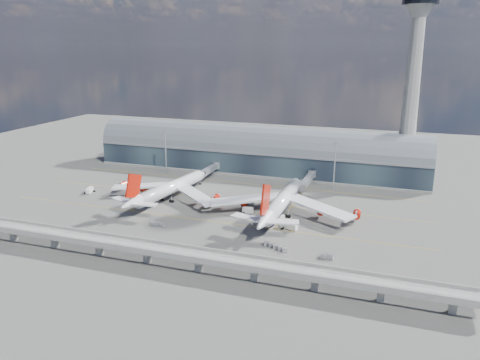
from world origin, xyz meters
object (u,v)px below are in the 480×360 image
(floodlight_mast_left, at_px, (166,151))
(cargo_train_1, at_px, (275,247))
(airliner_left, at_px, (168,189))
(cargo_train_2, at_px, (327,256))
(service_truck_0, at_px, (90,190))
(floodlight_mast_right, at_px, (335,165))
(service_truck_5, at_px, (165,192))
(airliner_right, at_px, (282,202))
(service_truck_4, at_px, (251,200))
(service_truck_3, at_px, (278,219))
(service_truck_1, at_px, (248,210))
(control_tower, at_px, (412,89))
(service_truck_2, at_px, (289,226))
(cargo_train_0, at_px, (158,224))

(floodlight_mast_left, height_order, cargo_train_1, floodlight_mast_left)
(airliner_left, relative_size, cargo_train_2, 13.12)
(service_truck_0, bearing_deg, cargo_train_2, -34.43)
(cargo_train_1, bearing_deg, cargo_train_2, -120.89)
(floodlight_mast_right, xyz_separation_m, airliner_left, (-75.06, -45.54, -7.69))
(airliner_left, height_order, service_truck_0, airliner_left)
(floodlight_mast_right, height_order, service_truck_5, floodlight_mast_right)
(floodlight_mast_left, distance_m, airliner_right, 95.89)
(airliner_right, xyz_separation_m, service_truck_4, (-17.90, 10.33, -4.45))
(service_truck_3, relative_size, service_truck_4, 1.06)
(floodlight_mast_left, relative_size, service_truck_1, 5.39)
(airliner_right, xyz_separation_m, cargo_train_1, (6.83, -36.72, -5.27))
(floodlight_mast_right, bearing_deg, control_tower, 38.66)
(service_truck_2, bearing_deg, service_truck_0, 101.51)
(control_tower, xyz_separation_m, airliner_right, (-51.77, -75.01, -45.60))
(floodlight_mast_right, bearing_deg, service_truck_2, -98.66)
(cargo_train_1, bearing_deg, service_truck_3, -11.63)
(service_truck_0, bearing_deg, control_tower, 8.06)
(service_truck_2, bearing_deg, airliner_left, 94.36)
(cargo_train_1, bearing_deg, floodlight_mast_right, -30.93)
(service_truck_3, height_order, service_truck_5, service_truck_3)
(airliner_left, height_order, cargo_train_1, airliner_left)
(floodlight_mast_right, distance_m, cargo_train_1, 85.30)
(service_truck_2, xyz_separation_m, cargo_train_1, (-0.37, -20.85, -0.69))
(floodlight_mast_left, height_order, service_truck_5, floodlight_mast_left)
(cargo_train_1, bearing_deg, service_truck_4, 3.57)
(floodlight_mast_right, height_order, airliner_right, floodlight_mast_right)
(service_truck_4, relative_size, cargo_train_2, 1.15)
(floodlight_mast_right, relative_size, service_truck_2, 3.21)
(service_truck_2, xyz_separation_m, cargo_train_2, (19.62, -23.21, -0.56))
(service_truck_0, xyz_separation_m, service_truck_3, (103.93, -8.95, 0.13))
(floodlight_mast_right, bearing_deg, service_truck_4, -133.39)
(service_truck_5, relative_size, cargo_train_2, 1.07)
(airliner_left, bearing_deg, cargo_train_1, -21.63)
(cargo_train_0, height_order, cargo_train_1, cargo_train_0)
(airliner_left, distance_m, service_truck_0, 45.05)
(service_truck_0, distance_m, service_truck_4, 85.89)
(airliner_right, xyz_separation_m, service_truck_2, (7.20, -15.87, -4.58))
(airliner_left, distance_m, cargo_train_2, 94.41)
(floodlight_mast_right, height_order, service_truck_3, floodlight_mast_right)
(service_truck_3, bearing_deg, service_truck_2, -6.72)
(cargo_train_2, bearing_deg, cargo_train_1, 90.45)
(service_truck_2, height_order, service_truck_4, service_truck_4)
(service_truck_0, xyz_separation_m, cargo_train_1, (109.87, -35.72, -0.63))
(service_truck_2, relative_size, cargo_train_1, 0.75)
(control_tower, height_order, service_truck_3, control_tower)
(service_truck_2, relative_size, service_truck_4, 1.34)
(service_truck_1, xyz_separation_m, cargo_train_2, (41.94, -35.83, -0.48))
(control_tower, distance_m, cargo_train_0, 153.15)
(service_truck_4, bearing_deg, airliner_right, -52.32)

